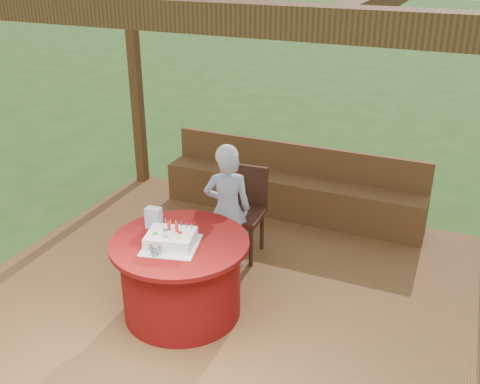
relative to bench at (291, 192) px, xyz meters
name	(u,v)px	position (x,y,z in m)	size (l,w,h in m)	color
ground	(229,301)	(0.00, -1.72, -0.38)	(60.00, 60.00, 0.00)	#2A521B
deck	(229,295)	(0.00, -1.72, -0.32)	(4.50, 4.00, 0.12)	brown
pergola	(226,33)	(0.00, -1.72, 2.02)	(4.50, 4.00, 2.72)	brown
bench	(291,192)	(0.00, 0.00, 0.00)	(3.00, 0.42, 0.80)	brown
table	(181,277)	(-0.23, -2.17, 0.09)	(1.14, 1.14, 0.69)	maroon
chair	(242,206)	(-0.18, -1.01, 0.24)	(0.48, 0.48, 0.90)	#3B1E12
elderly_woman	(227,206)	(-0.20, -1.31, 0.37)	(0.52, 0.44, 1.24)	#9BBAE6
birthday_cake	(171,239)	(-0.25, -2.26, 0.49)	(0.52, 0.52, 0.19)	white
gift_bag	(154,218)	(-0.53, -2.06, 0.52)	(0.13, 0.08, 0.18)	#D68ABA
drinking_glass	(155,251)	(-0.28, -2.45, 0.47)	(0.09, 0.09, 0.09)	white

